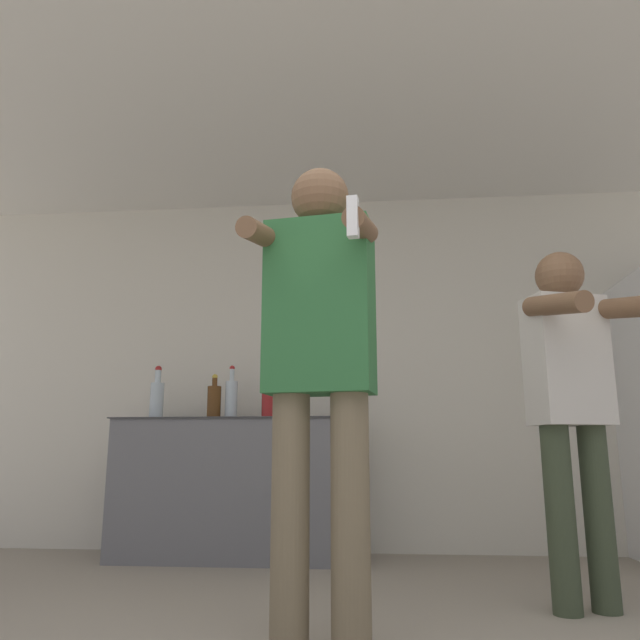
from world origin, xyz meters
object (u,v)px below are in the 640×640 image
(bottle_tall_gin, at_px, (231,398))
(person_man_side, at_px, (571,389))
(bottle_brown_liquor, at_px, (157,398))
(person_woman_foreground, at_px, (320,357))
(bottle_red_label, at_px, (214,401))
(bottle_amber_bourbon, at_px, (341,400))
(bottle_dark_rum, at_px, (268,401))

(bottle_tall_gin, height_order, person_man_side, person_man_side)
(bottle_brown_liquor, distance_m, person_woman_foreground, 2.25)
(person_woman_foreground, bearing_deg, person_man_side, 30.75)
(bottle_tall_gin, bearing_deg, bottle_red_label, 180.00)
(bottle_red_label, bearing_deg, bottle_brown_liquor, 180.00)
(bottle_amber_bourbon, xyz_separation_m, bottle_tall_gin, (-0.74, 0.00, 0.02))
(bottle_red_label, distance_m, bottle_brown_liquor, 0.40)
(bottle_brown_liquor, xyz_separation_m, bottle_tall_gin, (0.51, 0.00, -0.00))
(person_man_side, bearing_deg, bottle_brown_liquor, 152.82)
(bottle_red_label, distance_m, bottle_tall_gin, 0.12)
(bottle_amber_bourbon, height_order, person_woman_foreground, person_woman_foreground)
(person_man_side, bearing_deg, bottle_red_label, 148.32)
(bottle_dark_rum, bearing_deg, bottle_red_label, 180.00)
(bottle_dark_rum, bearing_deg, bottle_tall_gin, 180.00)
(person_man_side, bearing_deg, bottle_amber_bourbon, 132.48)
(bottle_dark_rum, xyz_separation_m, bottle_tall_gin, (-0.25, 0.00, 0.02))
(bottle_amber_bourbon, relative_size, bottle_red_label, 0.99)
(bottle_tall_gin, distance_m, person_woman_foreground, 2.01)
(bottle_red_label, height_order, bottle_tall_gin, bottle_tall_gin)
(bottle_brown_liquor, height_order, person_man_side, person_man_side)
(person_man_side, bearing_deg, bottle_dark_rum, 142.76)
(bottle_dark_rum, distance_m, bottle_amber_bourbon, 0.48)
(bottle_tall_gin, bearing_deg, bottle_amber_bourbon, 0.00)
(bottle_dark_rum, distance_m, person_woman_foreground, 1.92)
(bottle_dark_rum, relative_size, person_woman_foreground, 0.17)
(bottle_red_label, relative_size, person_man_side, 0.19)
(bottle_brown_liquor, bearing_deg, person_woman_foreground, -55.26)
(bottle_amber_bourbon, height_order, person_man_side, person_man_side)
(bottle_dark_rum, xyz_separation_m, bottle_brown_liquor, (-0.77, 0.00, 0.02))
(person_woman_foreground, bearing_deg, bottle_dark_rum, 105.65)
(bottle_red_label, bearing_deg, bottle_amber_bourbon, 0.00)
(bottle_brown_liquor, relative_size, bottle_tall_gin, 1.01)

